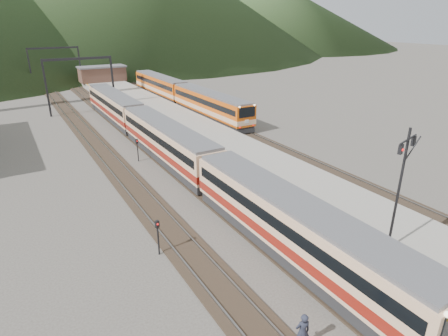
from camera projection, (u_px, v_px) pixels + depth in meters
track_main at (135, 134)px, 45.26m from camera, size 2.60×200.00×0.23m
track_far at (92, 140)px, 42.91m from camera, size 2.60×200.00×0.23m
track_second at (217, 122)px, 50.67m from camera, size 2.60×200.00×0.23m
platform at (184, 128)px, 46.13m from camera, size 8.00×100.00×1.00m
gantry_near at (79, 75)px, 53.89m from camera, size 9.55×0.25×8.00m
gantry_far at (55, 60)px, 73.92m from camera, size 9.55×0.25×8.00m
station_shed at (102, 73)px, 77.41m from camera, size 9.40×4.40×3.10m
main_train at (167, 143)px, 36.22m from camera, size 2.71×55.60×3.30m
second_train at (182, 95)px, 59.10m from camera, size 2.71×36.92×3.31m
signal_mast at (401, 179)px, 19.48m from camera, size 2.13×0.74×7.01m
short_signal_b at (137, 147)px, 36.27m from camera, size 0.27×0.24×2.27m
short_signal_c at (158, 233)px, 21.69m from camera, size 0.26×0.23×2.27m
worker at (302, 332)px, 15.52m from camera, size 0.76×0.60×1.84m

